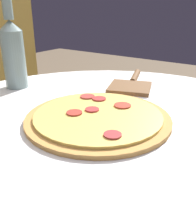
% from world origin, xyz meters
% --- Properties ---
extents(table, '(1.04, 1.04, 0.69)m').
position_xyz_m(table, '(0.00, 0.00, 0.52)').
color(table, white).
rests_on(table, ground_plane).
extents(pizza, '(0.33, 0.33, 0.02)m').
position_xyz_m(pizza, '(0.02, 0.05, 0.70)').
color(pizza, '#C68E47').
rests_on(pizza, table).
extents(beer_bottle, '(0.07, 0.07, 0.28)m').
position_xyz_m(beer_bottle, '(0.07, 0.41, 0.81)').
color(beer_bottle, gray).
rests_on(beer_bottle, table).
extents(pizza_paddle, '(0.28, 0.16, 0.02)m').
position_xyz_m(pizza_paddle, '(0.30, 0.11, 0.70)').
color(pizza_paddle, brown).
rests_on(pizza_paddle, table).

